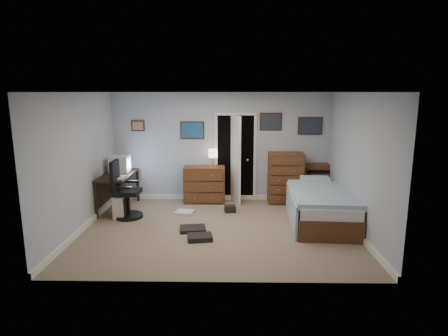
{
  "coord_description": "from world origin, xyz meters",
  "views": [
    {
      "loc": [
        0.23,
        -6.61,
        2.49
      ],
      "look_at": [
        0.11,
        0.3,
        1.1
      ],
      "focal_mm": 30.0,
      "sensor_mm": 36.0,
      "label": 1
    }
  ],
  "objects_px": {
    "office_chair": "(125,196)",
    "low_dresser": "(204,184)",
    "bed": "(320,205)",
    "tall_dresser": "(286,178)",
    "computer_desk": "(114,182)"
  },
  "relations": [
    {
      "from": "office_chair",
      "to": "low_dresser",
      "type": "xyz_separation_m",
      "value": [
        1.53,
        1.15,
        -0.04
      ]
    },
    {
      "from": "office_chair",
      "to": "low_dresser",
      "type": "distance_m",
      "value": 1.92
    },
    {
      "from": "office_chair",
      "to": "bed",
      "type": "xyz_separation_m",
      "value": [
        3.88,
        -0.2,
        -0.12
      ]
    },
    {
      "from": "low_dresser",
      "to": "tall_dresser",
      "type": "relative_size",
      "value": 0.81
    },
    {
      "from": "office_chair",
      "to": "computer_desk",
      "type": "bearing_deg",
      "value": 125.68
    },
    {
      "from": "office_chair",
      "to": "low_dresser",
      "type": "relative_size",
      "value": 1.25
    },
    {
      "from": "office_chair",
      "to": "bed",
      "type": "height_order",
      "value": "office_chair"
    },
    {
      "from": "office_chair",
      "to": "bed",
      "type": "relative_size",
      "value": 0.52
    },
    {
      "from": "low_dresser",
      "to": "tall_dresser",
      "type": "bearing_deg",
      "value": -2.34
    },
    {
      "from": "computer_desk",
      "to": "bed",
      "type": "relative_size",
      "value": 0.6
    },
    {
      "from": "office_chair",
      "to": "low_dresser",
      "type": "height_order",
      "value": "office_chair"
    },
    {
      "from": "computer_desk",
      "to": "low_dresser",
      "type": "relative_size",
      "value": 1.44
    },
    {
      "from": "computer_desk",
      "to": "office_chair",
      "type": "distance_m",
      "value": 0.7
    },
    {
      "from": "low_dresser",
      "to": "office_chair",
      "type": "bearing_deg",
      "value": -144.73
    },
    {
      "from": "tall_dresser",
      "to": "bed",
      "type": "bearing_deg",
      "value": -68.6
    }
  ]
}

